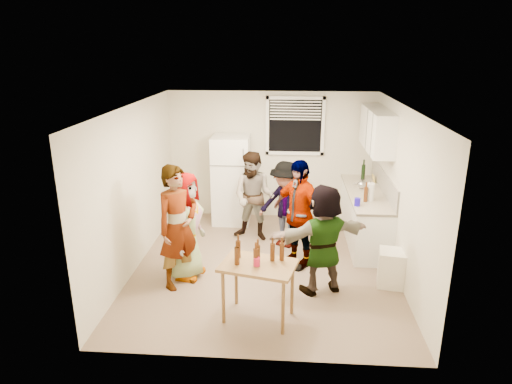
# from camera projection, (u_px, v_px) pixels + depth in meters

# --- Properties ---
(room) EXTENTS (4.00, 4.50, 2.50)m
(room) POSITION_uv_depth(u_px,v_px,m) (265.00, 266.00, 7.21)
(room) COLOR beige
(room) RESTS_ON ground
(window) EXTENTS (1.12, 0.10, 1.06)m
(window) POSITION_uv_depth(u_px,v_px,m) (295.00, 126.00, 8.70)
(window) COLOR white
(window) RESTS_ON room
(refrigerator) EXTENTS (0.70, 0.70, 1.70)m
(refrigerator) POSITION_uv_depth(u_px,v_px,m) (231.00, 180.00, 8.78)
(refrigerator) COLOR white
(refrigerator) RESTS_ON ground
(counter_lower) EXTENTS (0.60, 2.20, 0.86)m
(counter_lower) POSITION_uv_depth(u_px,v_px,m) (364.00, 217.00, 8.05)
(counter_lower) COLOR white
(counter_lower) RESTS_ON ground
(countertop) EXTENTS (0.64, 2.22, 0.04)m
(countertop) POSITION_uv_depth(u_px,v_px,m) (366.00, 193.00, 7.91)
(countertop) COLOR #BAAD96
(countertop) RESTS_ON counter_lower
(backsplash) EXTENTS (0.03, 2.20, 0.36)m
(backsplash) POSITION_uv_depth(u_px,v_px,m) (384.00, 182.00, 7.83)
(backsplash) COLOR beige
(backsplash) RESTS_ON countertop
(upper_cabinets) EXTENTS (0.34, 1.60, 0.70)m
(upper_cabinets) POSITION_uv_depth(u_px,v_px,m) (377.00, 130.00, 7.76)
(upper_cabinets) COLOR white
(upper_cabinets) RESTS_ON room
(kettle) EXTENTS (0.23, 0.20, 0.19)m
(kettle) POSITION_uv_depth(u_px,v_px,m) (362.00, 188.00, 8.09)
(kettle) COLOR silver
(kettle) RESTS_ON countertop
(paper_towel) EXTENTS (0.13, 0.13, 0.29)m
(paper_towel) POSITION_uv_depth(u_px,v_px,m) (369.00, 200.00, 7.49)
(paper_towel) COLOR white
(paper_towel) RESTS_ON countertop
(wine_bottle) EXTENTS (0.07, 0.07, 0.28)m
(wine_bottle) POSITION_uv_depth(u_px,v_px,m) (363.00, 179.00, 8.63)
(wine_bottle) COLOR black
(wine_bottle) RESTS_ON countertop
(beer_bottle_counter) EXTENTS (0.06, 0.06, 0.24)m
(beer_bottle_counter) POSITION_uv_depth(u_px,v_px,m) (365.00, 202.00, 7.42)
(beer_bottle_counter) COLOR #47230C
(beer_bottle_counter) RESTS_ON countertop
(blue_cup) EXTENTS (0.10, 0.10, 0.13)m
(blue_cup) POSITION_uv_depth(u_px,v_px,m) (357.00, 206.00, 7.23)
(blue_cup) COLOR #1C0EBD
(blue_cup) RESTS_ON countertop
(picture_frame) EXTENTS (0.02, 0.16, 0.14)m
(picture_frame) POSITION_uv_depth(u_px,v_px,m) (374.00, 179.00, 8.43)
(picture_frame) COLOR gold
(picture_frame) RESTS_ON countertop
(trash_bin) EXTENTS (0.42, 0.42, 0.54)m
(trash_bin) POSITION_uv_depth(u_px,v_px,m) (391.00, 269.00, 6.57)
(trash_bin) COLOR white
(trash_bin) RESTS_ON ground
(serving_table) EXTENTS (1.02, 0.80, 0.76)m
(serving_table) POSITION_uv_depth(u_px,v_px,m) (258.00, 318.00, 5.85)
(serving_table) COLOR brown
(serving_table) RESTS_ON ground
(beer_bottle_table) EXTENTS (0.06, 0.06, 0.22)m
(beer_bottle_table) POSITION_uv_depth(u_px,v_px,m) (256.00, 265.00, 5.58)
(beer_bottle_table) COLOR #47230C
(beer_bottle_table) RESTS_ON serving_table
(red_cup) EXTENTS (0.08, 0.08, 0.11)m
(red_cup) POSITION_uv_depth(u_px,v_px,m) (257.00, 266.00, 5.57)
(red_cup) COLOR #C91943
(red_cup) RESTS_ON serving_table
(guest_grey) EXTENTS (1.77, 1.17, 0.52)m
(guest_grey) POSITION_uv_depth(u_px,v_px,m) (188.00, 275.00, 6.92)
(guest_grey) COLOR gray
(guest_grey) RESTS_ON ground
(guest_stripe) EXTENTS (1.80, 1.66, 0.43)m
(guest_stripe) POSITION_uv_depth(u_px,v_px,m) (181.00, 284.00, 6.66)
(guest_stripe) COLOR #141933
(guest_stripe) RESTS_ON ground
(guest_back_left) EXTENTS (1.14, 1.73, 0.60)m
(guest_back_left) POSITION_uv_depth(u_px,v_px,m) (254.00, 238.00, 8.23)
(guest_back_left) COLOR brown
(guest_back_left) RESTS_ON ground
(guest_back_right) EXTENTS (1.55, 1.78, 0.56)m
(guest_back_right) POSITION_uv_depth(u_px,v_px,m) (284.00, 245.00, 7.95)
(guest_back_right) COLOR #424146
(guest_back_right) RESTS_ON ground
(guest_black) EXTENTS (1.90, 1.95, 0.42)m
(guest_black) POSITION_uv_depth(u_px,v_px,m) (297.00, 264.00, 7.27)
(guest_black) COLOR black
(guest_black) RESTS_ON ground
(guest_orange) EXTENTS (1.95, 2.01, 0.47)m
(guest_orange) POSITION_uv_depth(u_px,v_px,m) (321.00, 290.00, 6.51)
(guest_orange) COLOR #E67755
(guest_orange) RESTS_ON ground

